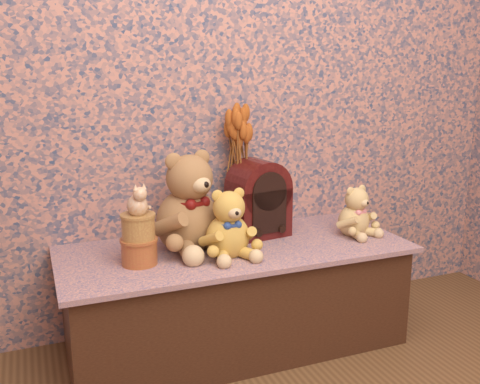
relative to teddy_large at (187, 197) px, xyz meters
The scene contains 10 objects.
display_shelf 0.47m from the teddy_large, 18.32° to the right, with size 1.42×0.60×0.44m, color #393F76.
teddy_large is the anchor object (origin of this frame).
teddy_medium 0.20m from the teddy_large, 50.76° to the right, with size 0.23×0.27×0.29m, color gold, non-canonical shape.
teddy_small 0.74m from the teddy_large, ahead, with size 0.19×0.22×0.23m, color tan, non-canonical shape.
cathedral_radio 0.34m from the teddy_large, ahead, with size 0.24×0.17×0.33m, color #3D0B0C, non-canonical shape.
ceramic_vase 0.33m from the teddy_large, 25.99° to the left, with size 0.11×0.11×0.19m, color tan.
dried_stalks 0.36m from the teddy_large, 25.99° to the left, with size 0.23×0.23×0.43m, color #AE511B, non-canonical shape.
biscuit_tin_lower 0.30m from the teddy_large, 152.78° to the right, with size 0.13×0.13×0.10m, color #B27D34.
biscuit_tin_upper 0.26m from the teddy_large, 152.78° to the right, with size 0.12×0.12×0.09m, color #D0B85B.
cat_figurine 0.25m from the teddy_large, 152.78° to the right, with size 0.09×0.10×0.12m, color silver, non-canonical shape.
Camera 1 is at (-0.76, -0.73, 1.15)m, focal length 40.16 mm.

